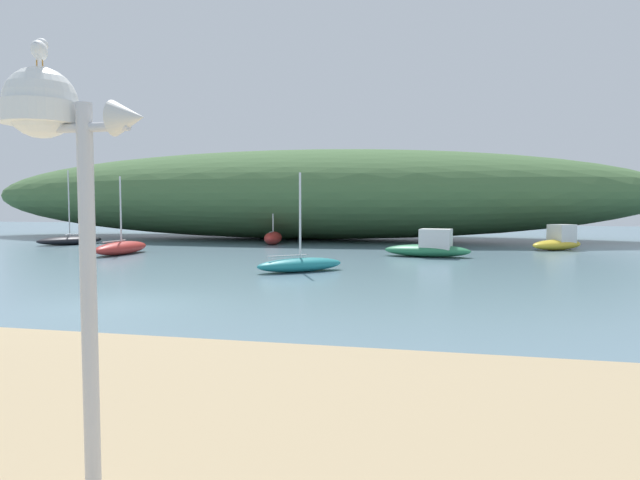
% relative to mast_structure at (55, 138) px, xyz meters
% --- Properties ---
extents(ground_plane, '(120.00, 120.00, 0.00)m').
position_rel_mast_structure_xyz_m(ground_plane, '(-4.88, 8.47, -2.95)').
color(ground_plane, slate).
extents(distant_hill, '(50.33, 14.47, 6.47)m').
position_rel_mast_structure_xyz_m(distant_hill, '(-7.77, 36.61, 0.28)').
color(distant_hill, '#476B3D').
rests_on(distant_hill, ground).
extents(mast_structure, '(1.15, 0.58, 3.29)m').
position_rel_mast_structure_xyz_m(mast_structure, '(0.00, 0.00, 0.00)').
color(mast_structure, silver).
rests_on(mast_structure, beach_sand).
extents(seagull_on_radar, '(0.23, 0.33, 0.24)m').
position_rel_mast_structure_xyz_m(seagull_on_radar, '(-0.12, 0.02, 0.67)').
color(seagull_on_radar, orange).
rests_on(seagull_on_radar, mast_structure).
extents(sailboat_far_right, '(1.23, 4.13, 3.88)m').
position_rel_mast_structure_xyz_m(sailboat_far_right, '(-12.92, 21.35, -2.61)').
color(sailboat_far_right, '#B72D28').
rests_on(sailboat_far_right, ground).
extents(sailboat_west_reach, '(1.35, 3.19, 3.87)m').
position_rel_mast_structure_xyz_m(sailboat_west_reach, '(-7.76, 30.05, -2.54)').
color(sailboat_west_reach, '#B72D28').
rests_on(sailboat_west_reach, ground).
extents(motorboat_far_left, '(3.50, 3.27, 1.40)m').
position_rel_mast_structure_xyz_m(motorboat_far_left, '(8.91, 29.26, -2.46)').
color(motorboat_far_left, gold).
rests_on(motorboat_far_left, ground).
extents(sailboat_outer_mooring, '(3.37, 4.10, 4.61)m').
position_rel_mast_structure_xyz_m(sailboat_outer_mooring, '(-19.98, 26.89, -2.66)').
color(sailboat_outer_mooring, black).
rests_on(sailboat_outer_mooring, ground).
extents(motorboat_inner_mooring, '(4.25, 1.96, 1.33)m').
position_rel_mast_structure_xyz_m(motorboat_inner_mooring, '(2.12, 23.40, -2.48)').
color(motorboat_inner_mooring, '#287A4C').
rests_on(motorboat_inner_mooring, ground).
extents(sailboat_near_shore, '(3.24, 3.04, 3.65)m').
position_rel_mast_structure_xyz_m(sailboat_near_shore, '(-2.36, 16.23, -2.67)').
color(sailboat_near_shore, teal).
rests_on(sailboat_near_shore, ground).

